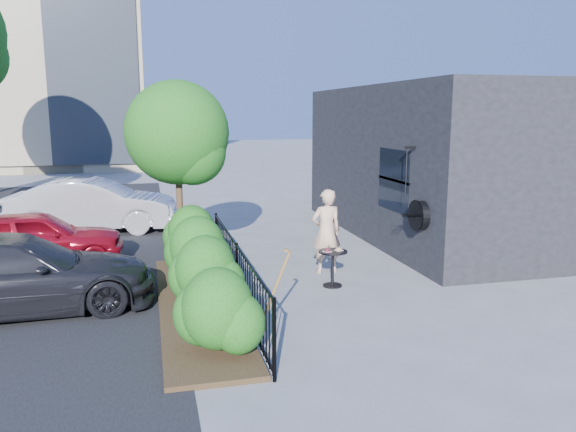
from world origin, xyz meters
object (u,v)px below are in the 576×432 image
object	(u,v)px
car_red	(35,238)
car_silver	(94,205)
shovel	(272,300)
woman	(326,231)
cafe_table	(333,262)
car_darkgrey	(15,274)
patio_tree	(181,139)

from	to	relation	value
car_red	car_silver	size ratio (longest dim) A/B	0.80
shovel	woman	bearing A→B (deg)	59.97
cafe_table	shovel	distance (m)	2.86
cafe_table	car_darkgrey	bearing A→B (deg)	-179.09
car_red	car_silver	bearing A→B (deg)	-20.32
shovel	car_darkgrey	bearing A→B (deg)	150.58
patio_tree	car_red	xyz separation A→B (m)	(-3.14, 0.76, -2.14)
woman	shovel	bearing A→B (deg)	55.90
shovel	car_silver	bearing A→B (deg)	109.99
patio_tree	woman	size ratio (longest dim) A/B	2.23
patio_tree	shovel	world-z (taller)	patio_tree
car_red	car_darkgrey	size ratio (longest dim) A/B	0.81
woman	car_darkgrey	distance (m)	5.87
cafe_table	woman	xyz separation A→B (m)	(0.17, 0.96, 0.40)
woman	car_red	distance (m)	6.33
woman	car_silver	world-z (taller)	woman
cafe_table	car_red	size ratio (longest dim) A/B	0.21
cafe_table	car_darkgrey	xyz separation A→B (m)	(-5.60, -0.09, 0.17)
cafe_table	car_red	distance (m)	6.53
car_red	shovel	bearing A→B (deg)	-147.72
shovel	car_red	distance (m)	6.67
patio_tree	car_silver	world-z (taller)	patio_tree
car_silver	car_darkgrey	size ratio (longest dim) A/B	1.00
car_silver	cafe_table	bearing A→B (deg)	-135.09
car_red	patio_tree	bearing A→B (deg)	-109.46
cafe_table	car_darkgrey	size ratio (longest dim) A/B	0.17
shovel	car_red	bearing A→B (deg)	128.21
car_red	car_silver	distance (m)	3.69
shovel	car_silver	size ratio (longest dim) A/B	0.31
car_silver	woman	bearing A→B (deg)	-129.65
cafe_table	car_red	bearing A→B (deg)	153.15
car_red	car_darkgrey	distance (m)	3.05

